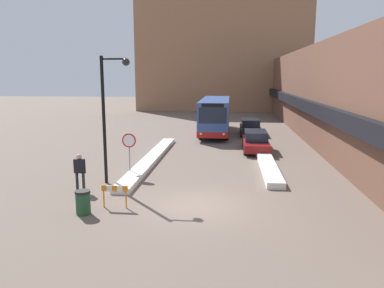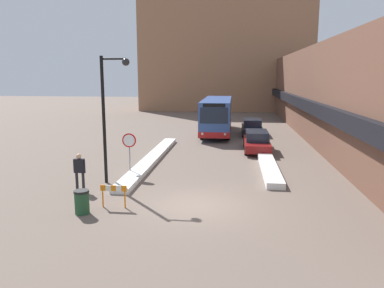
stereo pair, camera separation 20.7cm
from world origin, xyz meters
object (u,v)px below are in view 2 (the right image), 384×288
at_px(parked_car_front, 257,141).
at_px(stop_sign, 129,145).
at_px(city_bus, 217,115).
at_px(street_lamp, 109,106).
at_px(trash_bin, 82,202).
at_px(pedestrian, 79,169).
at_px(parked_car_back, 252,127).
at_px(construction_barricade, 114,192).

relative_size(parked_car_front, stop_sign, 2.11).
distance_m(city_bus, stop_sign, 16.07).
distance_m(city_bus, street_lamp, 17.77).
xyz_separation_m(stop_sign, trash_bin, (-0.29, -5.82, -1.20)).
relative_size(city_bus, street_lamp, 1.75).
bearing_deg(parked_car_front, stop_sign, -133.49).
height_order(street_lamp, pedestrian, street_lamp).
bearing_deg(pedestrian, parked_car_front, 49.40).
bearing_deg(parked_car_back, pedestrian, -116.13).
bearing_deg(street_lamp, construction_barricade, -70.24).
bearing_deg(construction_barricade, pedestrian, 138.27).
relative_size(pedestrian, trash_bin, 1.87).
distance_m(city_bus, pedestrian, 19.33).
height_order(pedestrian, trash_bin, pedestrian).
bearing_deg(construction_barricade, parked_car_back, 72.01).
bearing_deg(city_bus, pedestrian, -106.72).
bearing_deg(construction_barricade, stop_sign, 98.29).
relative_size(parked_car_front, trash_bin, 5.14).
distance_m(parked_car_back, trash_bin, 22.10).
height_order(trash_bin, construction_barricade, trash_bin).
relative_size(parked_car_back, stop_sign, 1.97).
distance_m(parked_car_front, street_lamp, 12.35).
distance_m(pedestrian, trash_bin, 3.21).
relative_size(parked_car_back, pedestrian, 2.57).
height_order(parked_car_front, street_lamp, street_lamp).
bearing_deg(trash_bin, city_bus, 78.71).
xyz_separation_m(city_bus, trash_bin, (-4.27, -21.38, -1.26)).
height_order(city_bus, street_lamp, street_lamp).
height_order(parked_car_back, pedestrian, pedestrian).
relative_size(city_bus, trash_bin, 11.54).
distance_m(parked_car_front, trash_bin, 15.37).
xyz_separation_m(parked_car_front, pedestrian, (-8.79, -10.54, 0.35)).
distance_m(street_lamp, construction_barricade, 4.93).
xyz_separation_m(parked_car_front, stop_sign, (-7.21, -7.60, 0.96)).
xyz_separation_m(city_bus, street_lamp, (-4.51, -17.05, 2.16)).
relative_size(stop_sign, pedestrian, 1.30).
height_order(parked_car_back, construction_barricade, parked_car_back).
height_order(city_bus, construction_barricade, city_bus).
distance_m(stop_sign, construction_barricade, 5.15).
bearing_deg(city_bus, stop_sign, -104.34).
height_order(city_bus, pedestrian, city_bus).
distance_m(stop_sign, trash_bin, 5.95).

